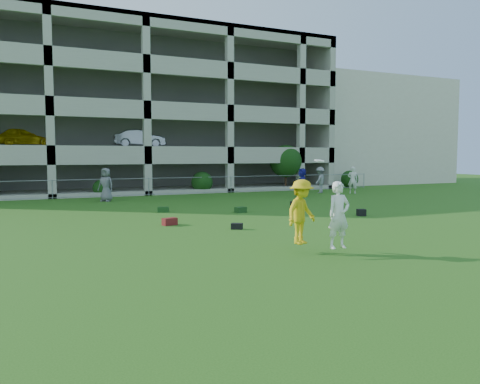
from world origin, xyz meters
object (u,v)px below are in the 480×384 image
stucco_building (347,133)px  bystander_f (320,180)px  bystander_e (353,180)px  frisbee_contest (312,213)px  crate_d (361,213)px  bystander_c (106,185)px  parking_garage (123,115)px  bystander_d (302,183)px

stucco_building → bystander_f: 16.93m
stucco_building → bystander_e: stucco_building is taller
stucco_building → bystander_e: (-9.50, -13.28, -4.05)m
bystander_e → frisbee_contest: size_ratio=0.79×
bystander_e → crate_d: bearing=101.0°
stucco_building → frisbee_contest: bearing=-128.6°
stucco_building → frisbee_contest: 37.58m
stucco_building → bystander_c: stucco_building is taller
crate_d → frisbee_contest: 8.74m
parking_garage → frisbee_contest: bearing=-90.6°
bystander_c → frisbee_contest: bearing=-38.4°
bystander_e → frisbee_contest: bearing=96.3°
bystander_c → frisbee_contest: (2.88, -17.33, 0.15)m
bystander_d → frisbee_contest: frisbee_contest is taller
stucco_building → parking_garage: size_ratio=0.53×
bystander_c → parking_garage: bearing=116.7°
bystander_e → parking_garage: bearing=3.4°
frisbee_contest → bystander_f: bearing=55.2°
parking_garage → crate_d: bearing=-75.1°
bystander_c → crate_d: size_ratio=5.59×
bystander_e → frisbee_contest: frisbee_contest is taller
bystander_d → bystander_f: (2.89, 2.23, -0.00)m
stucco_building → bystander_d: stucco_building is taller
bystander_c → crate_d: (9.32, -11.49, -0.83)m
frisbee_contest → parking_garage: parking_garage is taller
frisbee_contest → parking_garage: (0.32, 28.90, 4.89)m
crate_d → parking_garage: bearing=104.9°
stucco_building → bystander_f: stucco_building is taller
stucco_building → bystander_d: size_ratio=8.58×
bystander_d → bystander_e: 4.78m
bystander_c → bystander_e: bystander_c is taller
bystander_d → bystander_e: bystander_e is taller
frisbee_contest → stucco_building: bearing=51.4°
bystander_d → frisbee_contest: 17.61m
bystander_c → crate_d: 14.82m
bystander_e → crate_d: bystander_e is taller
stucco_building → bystander_d: (-14.21, -14.14, -4.07)m
crate_d → parking_garage: 24.57m
bystander_f → frisbee_contest: frisbee_contest is taller
stucco_building → bystander_f: bearing=-133.5°
parking_garage → stucco_building: bearing=0.7°
frisbee_contest → bystander_c: bearing=99.4°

